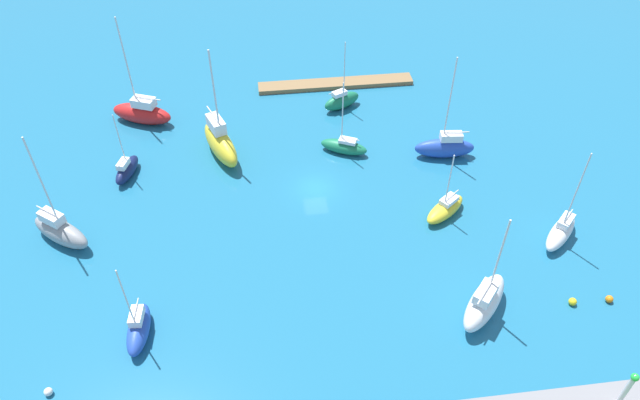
{
  "coord_description": "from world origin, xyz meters",
  "views": [
    {
      "loc": [
        5.2,
        44.87,
        39.73
      ],
      "look_at": [
        0.0,
        3.45,
        1.5
      ],
      "focal_mm": 32.56,
      "sensor_mm": 36.0,
      "label": 1
    }
  ],
  "objects_px": {
    "sailboat_yellow_far_north": "(445,209)",
    "sailboat_green_east_end": "(344,146)",
    "mooring_buoy_white": "(48,392)",
    "harbor_beacon": "(628,387)",
    "mooring_buoy_yellow": "(573,302)",
    "pier_dock": "(336,84)",
    "sailboat_navy_along_channel": "(127,169)",
    "sailboat_yellow_near_pier": "(220,142)",
    "sailboat_blue_center_basin": "(445,147)",
    "sailboat_gray_by_breakwater": "(60,231)",
    "sailboat_green_inner_mooring": "(342,100)",
    "sailboat_white_lone_south": "(484,302)",
    "sailboat_white_lone_north": "(561,231)",
    "sailboat_blue_far_south": "(138,328)",
    "sailboat_red_mid_basin": "(142,112)",
    "mooring_buoy_orange": "(609,299)"
  },
  "relations": [
    {
      "from": "mooring_buoy_yellow",
      "to": "sailboat_yellow_far_north",
      "type": "bearing_deg",
      "value": -57.43
    },
    {
      "from": "sailboat_blue_center_basin",
      "to": "mooring_buoy_white",
      "type": "height_order",
      "value": "sailboat_blue_center_basin"
    },
    {
      "from": "sailboat_green_inner_mooring",
      "to": "sailboat_white_lone_south",
      "type": "distance_m",
      "value": 32.61
    },
    {
      "from": "sailboat_yellow_far_north",
      "to": "sailboat_gray_by_breakwater",
      "type": "height_order",
      "value": "sailboat_gray_by_breakwater"
    },
    {
      "from": "sailboat_red_mid_basin",
      "to": "mooring_buoy_orange",
      "type": "distance_m",
      "value": 52.73
    },
    {
      "from": "sailboat_blue_far_south",
      "to": "mooring_buoy_orange",
      "type": "height_order",
      "value": "sailboat_blue_far_south"
    },
    {
      "from": "sailboat_white_lone_north",
      "to": "sailboat_blue_center_basin",
      "type": "relative_size",
      "value": 0.86
    },
    {
      "from": "sailboat_yellow_near_pier",
      "to": "mooring_buoy_white",
      "type": "xyz_separation_m",
      "value": [
        12.75,
        27.36,
        -1.48
      ]
    },
    {
      "from": "sailboat_navy_along_channel",
      "to": "mooring_buoy_yellow",
      "type": "xyz_separation_m",
      "value": [
        -39.3,
        21.96,
        -0.58
      ]
    },
    {
      "from": "sailboat_green_inner_mooring",
      "to": "sailboat_navy_along_channel",
      "type": "bearing_deg",
      "value": 175.9
    },
    {
      "from": "pier_dock",
      "to": "sailboat_navy_along_channel",
      "type": "bearing_deg",
      "value": 31.93
    },
    {
      "from": "sailboat_blue_center_basin",
      "to": "mooring_buoy_yellow",
      "type": "height_order",
      "value": "sailboat_blue_center_basin"
    },
    {
      "from": "sailboat_gray_by_breakwater",
      "to": "sailboat_white_lone_north",
      "type": "height_order",
      "value": "sailboat_gray_by_breakwater"
    },
    {
      "from": "harbor_beacon",
      "to": "sailboat_blue_far_south",
      "type": "distance_m",
      "value": 36.25
    },
    {
      "from": "sailboat_yellow_far_north",
      "to": "sailboat_green_east_end",
      "type": "relative_size",
      "value": 0.86
    },
    {
      "from": "sailboat_gray_by_breakwater",
      "to": "sailboat_yellow_near_pier",
      "type": "bearing_deg",
      "value": 74.7
    },
    {
      "from": "sailboat_gray_by_breakwater",
      "to": "sailboat_green_east_end",
      "type": "xyz_separation_m",
      "value": [
        -28.26,
        -10.15,
        -0.53
      ]
    },
    {
      "from": "pier_dock",
      "to": "sailboat_gray_by_breakwater",
      "type": "relative_size",
      "value": 1.63
    },
    {
      "from": "sailboat_navy_along_channel",
      "to": "sailboat_red_mid_basin",
      "type": "xyz_separation_m",
      "value": [
        -0.68,
        -10.0,
        0.43
      ]
    },
    {
      "from": "harbor_beacon",
      "to": "mooring_buoy_yellow",
      "type": "distance_m",
      "value": 10.27
    },
    {
      "from": "sailboat_gray_by_breakwater",
      "to": "sailboat_yellow_near_pier",
      "type": "distance_m",
      "value": 18.61
    },
    {
      "from": "sailboat_blue_center_basin",
      "to": "mooring_buoy_white",
      "type": "distance_m",
      "value": 44.26
    },
    {
      "from": "sailboat_white_lone_north",
      "to": "mooring_buoy_white",
      "type": "height_order",
      "value": "sailboat_white_lone_north"
    },
    {
      "from": "pier_dock",
      "to": "sailboat_green_inner_mooring",
      "type": "bearing_deg",
      "value": 89.58
    },
    {
      "from": "sailboat_white_lone_south",
      "to": "sailboat_red_mid_basin",
      "type": "distance_m",
      "value": 44.24
    },
    {
      "from": "sailboat_white_lone_south",
      "to": "sailboat_blue_center_basin",
      "type": "bearing_deg",
      "value": 34.29
    },
    {
      "from": "sailboat_blue_far_south",
      "to": "sailboat_red_mid_basin",
      "type": "distance_m",
      "value": 30.72
    },
    {
      "from": "sailboat_gray_by_breakwater",
      "to": "sailboat_navy_along_channel",
      "type": "bearing_deg",
      "value": 98.59
    },
    {
      "from": "sailboat_white_lone_south",
      "to": "sailboat_green_east_end",
      "type": "distance_m",
      "value": 24.42
    },
    {
      "from": "sailboat_blue_far_south",
      "to": "sailboat_gray_by_breakwater",
      "type": "relative_size",
      "value": 0.69
    },
    {
      "from": "sailboat_blue_center_basin",
      "to": "mooring_buoy_white",
      "type": "relative_size",
      "value": 18.95
    },
    {
      "from": "sailboat_navy_along_channel",
      "to": "mooring_buoy_yellow",
      "type": "distance_m",
      "value": 45.03
    },
    {
      "from": "harbor_beacon",
      "to": "pier_dock",
      "type": "bearing_deg",
      "value": -74.14
    },
    {
      "from": "mooring_buoy_yellow",
      "to": "mooring_buoy_orange",
      "type": "xyz_separation_m",
      "value": [
        -3.23,
        0.11,
        -0.02
      ]
    },
    {
      "from": "sailboat_yellow_far_north",
      "to": "sailboat_green_east_end",
      "type": "height_order",
      "value": "sailboat_green_east_end"
    },
    {
      "from": "sailboat_blue_far_south",
      "to": "mooring_buoy_white",
      "type": "height_order",
      "value": "sailboat_blue_far_south"
    },
    {
      "from": "sailboat_green_east_end",
      "to": "mooring_buoy_white",
      "type": "relative_size",
      "value": 13.79
    },
    {
      "from": "harbor_beacon",
      "to": "sailboat_red_mid_basin",
      "type": "bearing_deg",
      "value": -48.26
    },
    {
      "from": "sailboat_green_inner_mooring",
      "to": "sailboat_yellow_far_north",
      "type": "bearing_deg",
      "value": -96.57
    },
    {
      "from": "sailboat_white_lone_south",
      "to": "mooring_buoy_orange",
      "type": "relative_size",
      "value": 16.45
    },
    {
      "from": "sailboat_blue_far_south",
      "to": "sailboat_yellow_near_pier",
      "type": "distance_m",
      "value": 23.89
    },
    {
      "from": "sailboat_blue_far_south",
      "to": "mooring_buoy_white",
      "type": "relative_size",
      "value": 13.07
    },
    {
      "from": "mooring_buoy_yellow",
      "to": "sailboat_navy_along_channel",
      "type": "bearing_deg",
      "value": -29.19
    },
    {
      "from": "sailboat_navy_along_channel",
      "to": "sailboat_yellow_near_pier",
      "type": "xyz_separation_m",
      "value": [
        -9.88,
        -2.36,
        0.88
      ]
    },
    {
      "from": "sailboat_green_east_end",
      "to": "sailboat_white_lone_north",
      "type": "xyz_separation_m",
      "value": [
        -18.06,
        15.72,
        0.18
      ]
    },
    {
      "from": "sailboat_blue_center_basin",
      "to": "mooring_buoy_white",
      "type": "bearing_deg",
      "value": 38.94
    },
    {
      "from": "pier_dock",
      "to": "sailboat_white_lone_south",
      "type": "distance_m",
      "value": 37.76
    },
    {
      "from": "sailboat_green_east_end",
      "to": "sailboat_green_inner_mooring",
      "type": "bearing_deg",
      "value": -71.42
    },
    {
      "from": "sailboat_white_lone_south",
      "to": "mooring_buoy_yellow",
      "type": "distance_m",
      "value": 7.99
    },
    {
      "from": "sailboat_green_inner_mooring",
      "to": "mooring_buoy_yellow",
      "type": "height_order",
      "value": "sailboat_green_inner_mooring"
    }
  ]
}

